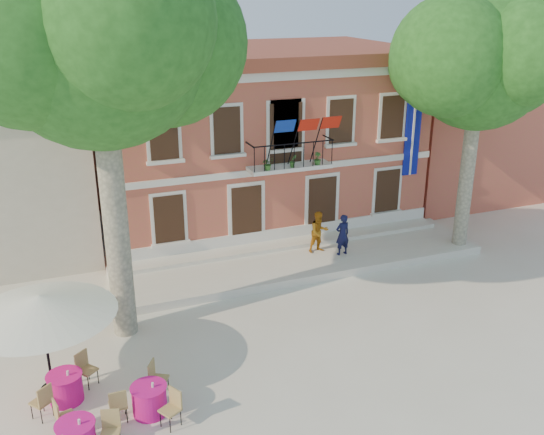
{
  "coord_description": "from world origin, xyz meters",
  "views": [
    {
      "loc": [
        -6.53,
        -14.72,
        9.78
      ],
      "look_at": [
        0.49,
        3.5,
        2.4
      ],
      "focal_mm": 40.0,
      "sensor_mm": 36.0,
      "label": 1
    }
  ],
  "objects_px": {
    "plane_tree_east": "(480,61)",
    "pedestrian_orange": "(319,232)",
    "plane_tree_west": "(97,38)",
    "patio_umbrella": "(40,306)",
    "pedestrian_navy": "(343,235)",
    "cafe_table_1": "(149,398)",
    "cafe_table_0": "(65,387)"
  },
  "relations": [
    {
      "from": "plane_tree_east",
      "to": "pedestrian_orange",
      "type": "xyz_separation_m",
      "value": [
        -5.58,
        1.26,
        -6.26
      ]
    },
    {
      "from": "cafe_table_0",
      "to": "patio_umbrella",
      "type": "bearing_deg",
      "value": 117.89
    },
    {
      "from": "patio_umbrella",
      "to": "cafe_table_0",
      "type": "xyz_separation_m",
      "value": [
        0.32,
        -0.6,
        -2.06
      ]
    },
    {
      "from": "plane_tree_east",
      "to": "plane_tree_west",
      "type": "bearing_deg",
      "value": -173.75
    },
    {
      "from": "plane_tree_west",
      "to": "pedestrian_navy",
      "type": "distance_m",
      "value": 11.53
    },
    {
      "from": "plane_tree_west",
      "to": "plane_tree_east",
      "type": "distance_m",
      "value": 13.46
    },
    {
      "from": "plane_tree_east",
      "to": "pedestrian_navy",
      "type": "xyz_separation_m",
      "value": [
        -4.86,
        0.71,
        -6.27
      ]
    },
    {
      "from": "pedestrian_orange",
      "to": "pedestrian_navy",
      "type": "bearing_deg",
      "value": -41.34
    },
    {
      "from": "pedestrian_navy",
      "to": "cafe_table_0",
      "type": "bearing_deg",
      "value": 19.29
    },
    {
      "from": "pedestrian_navy",
      "to": "plane_tree_west",
      "type": "bearing_deg",
      "value": 7.88
    },
    {
      "from": "plane_tree_east",
      "to": "pedestrian_navy",
      "type": "bearing_deg",
      "value": 171.67
    },
    {
      "from": "pedestrian_orange",
      "to": "cafe_table_1",
      "type": "xyz_separation_m",
      "value": [
        -7.76,
        -6.8,
        -0.68
      ]
    },
    {
      "from": "plane_tree_west",
      "to": "plane_tree_east",
      "type": "height_order",
      "value": "plane_tree_west"
    },
    {
      "from": "plane_tree_west",
      "to": "patio_umbrella",
      "type": "height_order",
      "value": "plane_tree_west"
    },
    {
      "from": "plane_tree_east",
      "to": "pedestrian_orange",
      "type": "relative_size",
      "value": 6.15
    },
    {
      "from": "cafe_table_0",
      "to": "pedestrian_orange",
      "type": "bearing_deg",
      "value": 29.95
    },
    {
      "from": "patio_umbrella",
      "to": "pedestrian_orange",
      "type": "xyz_separation_m",
      "value": [
        9.96,
        4.95,
        -1.37
      ]
    },
    {
      "from": "patio_umbrella",
      "to": "cafe_table_0",
      "type": "height_order",
      "value": "patio_umbrella"
    },
    {
      "from": "cafe_table_1",
      "to": "patio_umbrella",
      "type": "bearing_deg",
      "value": 140.03
    },
    {
      "from": "patio_umbrella",
      "to": "pedestrian_orange",
      "type": "bearing_deg",
      "value": 26.44
    },
    {
      "from": "plane_tree_west",
      "to": "pedestrian_orange",
      "type": "distance_m",
      "value": 11.12
    },
    {
      "from": "plane_tree_east",
      "to": "patio_umbrella",
      "type": "distance_m",
      "value": 16.71
    },
    {
      "from": "plane_tree_east",
      "to": "pedestrian_orange",
      "type": "height_order",
      "value": "plane_tree_east"
    },
    {
      "from": "plane_tree_east",
      "to": "cafe_table_0",
      "type": "distance_m",
      "value": 17.28
    },
    {
      "from": "plane_tree_west",
      "to": "cafe_table_0",
      "type": "relative_size",
      "value": 6.63
    },
    {
      "from": "pedestrian_navy",
      "to": "pedestrian_orange",
      "type": "bearing_deg",
      "value": -43.76
    },
    {
      "from": "cafe_table_0",
      "to": "cafe_table_1",
      "type": "bearing_deg",
      "value": -33.44
    },
    {
      "from": "plane_tree_west",
      "to": "plane_tree_east",
      "type": "xyz_separation_m",
      "value": [
        13.33,
        1.46,
        -1.24
      ]
    },
    {
      "from": "pedestrian_orange",
      "to": "cafe_table_1",
      "type": "distance_m",
      "value": 10.34
    },
    {
      "from": "patio_umbrella",
      "to": "plane_tree_west",
      "type": "bearing_deg",
      "value": 45.25
    },
    {
      "from": "patio_umbrella",
      "to": "pedestrian_navy",
      "type": "distance_m",
      "value": 11.64
    },
    {
      "from": "pedestrian_navy",
      "to": "pedestrian_orange",
      "type": "height_order",
      "value": "pedestrian_orange"
    }
  ]
}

